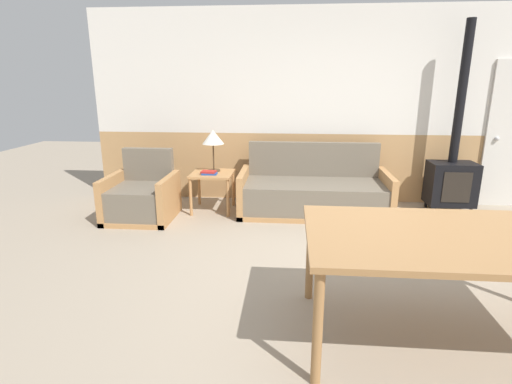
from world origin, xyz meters
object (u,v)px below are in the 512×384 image
at_px(couch, 313,194).
at_px(armchair, 142,199).
at_px(side_table, 212,179).
at_px(dining_table, 453,244).
at_px(wood_stove, 452,171).
at_px(table_lamp, 213,138).

bearing_deg(couch, armchair, -169.41).
xyz_separation_m(armchair, side_table, (0.85, 0.39, 0.19)).
xyz_separation_m(couch, side_table, (-1.36, -0.02, 0.18)).
bearing_deg(dining_table, wood_stove, 69.29).
height_order(couch, table_lamp, table_lamp).
distance_m(table_lamp, dining_table, 3.49).
relative_size(armchair, dining_table, 0.46).
xyz_separation_m(side_table, wood_stove, (3.21, 0.25, 0.11)).
height_order(couch, side_table, couch).
relative_size(side_table, dining_table, 0.29).
distance_m(couch, side_table, 1.38).
distance_m(couch, table_lamp, 1.54).
relative_size(side_table, wood_stove, 0.22).
relative_size(couch, side_table, 3.55).
distance_m(armchair, side_table, 0.95).
xyz_separation_m(couch, wood_stove, (1.84, 0.22, 0.29)).
bearing_deg(armchair, dining_table, -39.79).
xyz_separation_m(side_table, dining_table, (2.10, -2.69, 0.26)).
bearing_deg(table_lamp, armchair, -150.36).
distance_m(dining_table, wood_stove, 3.14).
distance_m(side_table, table_lamp, 0.54).
bearing_deg(couch, table_lamp, 176.90).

